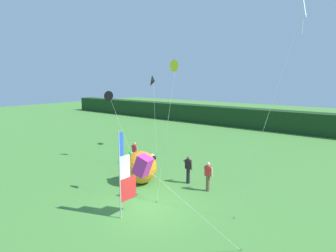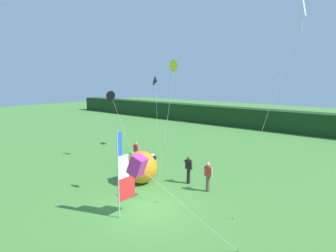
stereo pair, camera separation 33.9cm
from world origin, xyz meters
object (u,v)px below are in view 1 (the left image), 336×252
object	(u,v)px
banner_flag	(125,176)
inflatable_balloon	(141,167)
person_far_left	(208,176)
kite_black_delta_4	(153,81)
kite_yellow_delta_0	(175,67)
kite_magenta_box_2	(143,166)
kite_black_delta_3	(109,96)
person_near_banner	(135,152)
folding_chair	(133,162)
person_mid_field	(188,169)
kite_white_diamond_1	(300,19)

from	to	relation	value
banner_flag	inflatable_balloon	distance (m)	4.31
person_far_left	kite_black_delta_4	xyz separation A→B (m)	(-9.12, 5.79, 5.18)
banner_flag	kite_black_delta_4	size ratio (longest dim) A/B	0.62
kite_yellow_delta_0	kite_magenta_box_2	world-z (taller)	kite_yellow_delta_0
kite_black_delta_3	person_near_banner	bearing A→B (deg)	3.48
person_near_banner	folding_chair	bearing A→B (deg)	-50.14
person_near_banner	kite_magenta_box_2	distance (m)	12.83
person_mid_field	kite_black_delta_3	world-z (taller)	kite_black_delta_3
person_near_banner	inflatable_balloon	xyz separation A→B (m)	(3.09, -2.60, 0.13)
kite_white_diamond_1	kite_black_delta_4	bearing A→B (deg)	155.34
banner_flag	person_mid_field	xyz separation A→B (m)	(-0.07, 5.25, -1.04)
person_mid_field	person_far_left	bearing A→B (deg)	-11.42
person_mid_field	folding_chair	distance (m)	4.54
folding_chair	kite_white_diamond_1	distance (m)	13.29
folding_chair	kite_black_delta_4	bearing A→B (deg)	118.20
person_far_left	kite_yellow_delta_0	size ratio (longest dim) A/B	0.23
kite_black_delta_3	person_mid_field	bearing A→B (deg)	-5.01
inflatable_balloon	kite_black_delta_3	world-z (taller)	kite_black_delta_3
banner_flag	person_mid_field	world-z (taller)	banner_flag
inflatable_balloon	kite_yellow_delta_0	distance (m)	6.64
person_far_left	inflatable_balloon	xyz separation A→B (m)	(-3.85, -1.45, 0.10)
inflatable_balloon	kite_yellow_delta_0	xyz separation A→B (m)	(3.06, -0.61, 5.86)
inflatable_balloon	kite_yellow_delta_0	bearing A→B (deg)	-11.22
kite_magenta_box_2	kite_black_delta_3	size ratio (longest dim) A/B	0.76
person_far_left	kite_black_delta_4	size ratio (longest dim) A/B	0.26
folding_chair	kite_black_delta_4	world-z (taller)	kite_black_delta_4
inflatable_balloon	kite_black_delta_4	world-z (taller)	kite_black_delta_4
kite_yellow_delta_0	kite_magenta_box_2	xyz separation A→B (m)	(2.89, -5.42, -3.12)
banner_flag	person_far_left	size ratio (longest dim) A/B	2.40
kite_yellow_delta_0	kite_magenta_box_2	distance (m)	6.89
banner_flag	kite_white_diamond_1	size ratio (longest dim) A/B	0.42
inflatable_balloon	kite_black_delta_4	distance (m)	10.30
banner_flag	person_mid_field	distance (m)	5.35
person_far_left	kite_black_delta_3	distance (m)	10.30
person_near_banner	person_mid_field	world-z (taller)	person_mid_field
person_far_left	person_mid_field	bearing A→B (deg)	168.58
kite_black_delta_4	person_near_banner	bearing A→B (deg)	-64.84
person_near_banner	kite_white_diamond_1	distance (m)	13.85
kite_white_diamond_1	kite_black_delta_3	size ratio (longest dim) A/B	1.81
person_near_banner	kite_magenta_box_2	xyz separation A→B (m)	(9.04, -8.63, 2.86)
person_far_left	inflatable_balloon	distance (m)	4.11
inflatable_balloon	kite_black_delta_3	size ratio (longest dim) A/B	0.37
person_far_left	kite_black_delta_4	bearing A→B (deg)	147.58
inflatable_balloon	folding_chair	size ratio (longest dim) A/B	2.24
person_far_left	kite_white_diamond_1	size ratio (longest dim) A/B	0.17
person_far_left	folding_chair	bearing A→B (deg)	178.85
person_far_left	kite_yellow_delta_0	world-z (taller)	kite_yellow_delta_0
kite_yellow_delta_0	inflatable_balloon	bearing A→B (deg)	168.78
person_mid_field	person_far_left	distance (m)	1.59
person_mid_field	person_far_left	size ratio (longest dim) A/B	1.00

